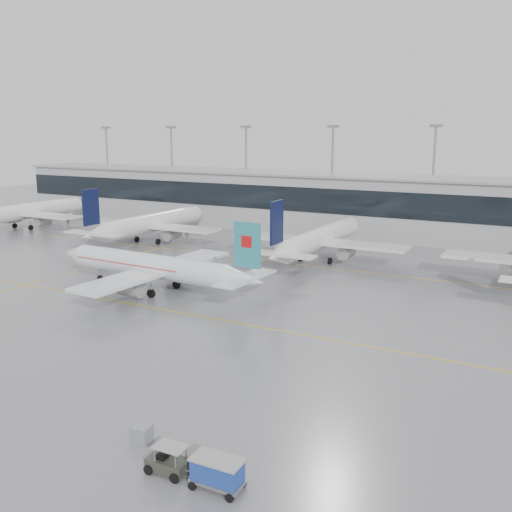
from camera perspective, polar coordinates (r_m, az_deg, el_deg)
The scene contains 15 objects.
ground at distance 66.62m, azimuth -4.94°, elevation -6.14°, with size 320.00×320.00×0.00m, color slate.
taxi_line_main at distance 66.61m, azimuth -4.94°, elevation -6.14°, with size 120.00×0.25×0.01m, color #D69D0D.
taxi_line_north at distance 92.18m, azimuth 5.33°, elevation -0.95°, with size 120.00×0.25×0.01m, color #D69D0D.
taxi_line_cross at distance 96.13m, azimuth -15.05°, elevation -0.77°, with size 0.25×60.00×0.01m, color #D69D0D.
terminal at distance 120.82m, azimuth 11.40°, elevation 4.89°, with size 180.00×15.00×12.00m, color #9D9DA0.
terminal_glass at distance 113.49m, azimuth 10.29°, elevation 5.24°, with size 180.00×0.20×5.00m, color black.
terminal_roof at distance 120.21m, azimuth 11.52°, elevation 7.82°, with size 182.00×16.00×0.40m, color gray.
light_masts at distance 125.88m, azimuth 12.36°, elevation 8.50°, with size 156.40×1.00×22.60m.
air_canada_jet at distance 77.20m, azimuth -9.92°, elevation -1.14°, with size 34.47×27.02×10.61m.
parked_jet_a at distance 137.03m, azimuth -22.03°, elevation 4.12°, with size 29.64×36.96×11.72m.
parked_jet_b at distance 112.49m, azimuth -10.50°, elevation 3.22°, with size 29.64×36.96×11.72m.
parked_jet_c at distance 94.76m, azimuth 6.25°, elevation 1.69°, with size 29.64×36.96×11.72m.
baggage_tug at distance 38.41m, azimuth -8.80°, elevation -19.79°, with size 3.96×1.72×1.91m.
baggage_cart at distance 36.46m, azimuth -3.88°, elevation -20.68°, with size 3.25×1.88×1.97m.
gse_unit at distance 41.90m, azimuth -11.33°, elevation -17.06°, with size 1.24×1.15×1.24m, color gray.
Camera 1 is at (34.98, -52.68, 20.95)m, focal length 40.00 mm.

